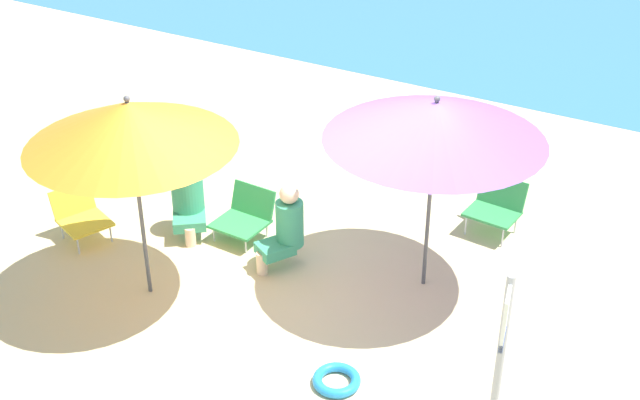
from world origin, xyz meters
TOP-DOWN VIEW (x-y plane):
  - ground_plane at (0.00, 0.00)m, footprint 40.00×40.00m
  - umbrella_purple at (1.00, 0.73)m, footprint 2.11×2.11m
  - umbrella_orange at (-1.35, -0.79)m, footprint 1.98×1.98m
  - beach_chair_a at (-2.67, -0.36)m, footprint 0.72×0.66m
  - beach_chair_b at (1.27, 2.09)m, footprint 0.60×0.57m
  - beach_chair_c at (-1.11, 0.59)m, footprint 0.57×0.60m
  - person_a at (-0.40, 0.30)m, footprint 0.45×0.53m
  - person_b at (-1.70, 0.34)m, footprint 0.54×0.57m
  - warning_sign at (2.48, -1.51)m, footprint 0.14×0.48m
  - swim_ring at (0.96, -1.04)m, footprint 0.43×0.43m

SIDE VIEW (x-z plane):
  - ground_plane at x=0.00m, z-range 0.00..0.00m
  - swim_ring at x=0.96m, z-range 0.00..0.09m
  - beach_chair_c at x=-1.11m, z-range -0.01..0.53m
  - beach_chair_a at x=-2.67m, z-range 0.01..0.57m
  - beach_chair_b at x=1.27m, z-range 0.03..0.63m
  - person_b at x=-1.70m, z-range -0.01..0.89m
  - person_a at x=-0.40m, z-range 0.00..0.96m
  - warning_sign at x=2.48m, z-range 0.31..2.30m
  - umbrella_purple at x=1.00m, z-range 0.79..2.88m
  - umbrella_orange at x=-1.35m, z-range 0.80..2.94m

